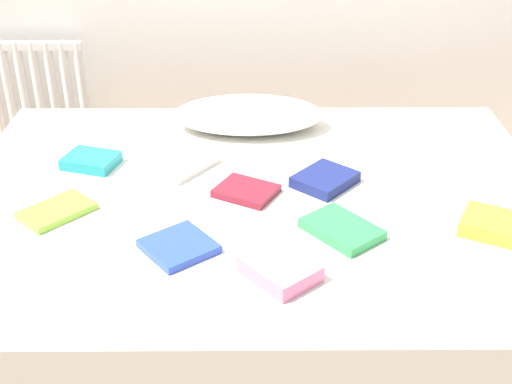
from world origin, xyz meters
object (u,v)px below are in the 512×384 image
textbook_navy (325,179)px  textbook_blue (179,246)px  textbook_white (186,164)px  textbook_maroon (246,191)px  textbook_teal (91,161)px  pillow (248,114)px  textbook_green (342,229)px  bed (256,258)px  textbook_pink (279,269)px  radiator (18,96)px  textbook_yellow (500,227)px  textbook_lime (57,211)px

textbook_navy → textbook_blue: bearing=171.8°
textbook_white → textbook_navy: textbook_navy is taller
textbook_maroon → textbook_teal: 0.58m
textbook_blue → pillow: bearing=39.3°
textbook_green → textbook_blue: bearing=-119.3°
textbook_navy → bed: bearing=147.3°
textbook_maroon → textbook_white: size_ratio=0.83×
textbook_green → textbook_white: 0.65m
bed → textbook_pink: textbook_pink is taller
textbook_green → textbook_navy: textbook_navy is taller
bed → textbook_pink: bearing=-82.5°
textbook_blue → textbook_teal: size_ratio=1.01×
radiator → textbook_pink: bearing=-53.5°
textbook_white → textbook_teal: textbook_teal is taller
textbook_green → textbook_yellow: textbook_yellow is taller
textbook_white → textbook_navy: 0.49m
pillow → textbook_maroon: pillow is taller
textbook_green → textbook_maroon: (-0.28, 0.24, -0.00)m
pillow → textbook_navy: (0.26, -0.46, -0.04)m
radiator → textbook_teal: bearing=-59.7°
textbook_blue → textbook_maroon: same height
textbook_pink → textbook_lime: bearing=-155.6°
textbook_pink → textbook_maroon: bearing=151.7°
textbook_maroon → bed: bearing=24.2°
bed → textbook_blue: (-0.22, -0.32, 0.26)m
textbook_pink → textbook_white: bearing=165.9°
textbook_maroon → textbook_white: textbook_white is taller
textbook_blue → textbook_teal: textbook_teal is taller
textbook_lime → textbook_yellow: (1.33, -0.12, 0.01)m
textbook_teal → textbook_yellow: size_ratio=0.82×
textbook_green → textbook_white: size_ratio=0.99×
pillow → textbook_white: (-0.22, -0.34, -0.04)m
textbook_green → textbook_white: textbook_white is taller
radiator → textbook_maroon: size_ratio=3.74×
textbook_blue → textbook_yellow: bearing=-32.8°
textbook_maroon → textbook_teal: textbook_teal is taller
textbook_blue → textbook_navy: textbook_navy is taller
textbook_teal → textbook_blue: bearing=-38.6°
radiator → textbook_lime: radiator is taller
textbook_green → textbook_pink: textbook_pink is taller
textbook_green → bed: bearing=-172.5°
textbook_green → textbook_yellow: size_ratio=1.01×
textbook_white → textbook_lime: bearing=165.7°
textbook_navy → textbook_yellow: bearing=-80.5°
textbook_blue → textbook_lime: textbook_blue is taller
bed → textbook_navy: 0.36m
textbook_blue → textbook_pink: textbook_pink is taller
bed → radiator: (-1.16, 1.20, 0.13)m
textbook_green → textbook_yellow: (0.46, -0.00, 0.01)m
textbook_teal → textbook_pink: bearing=-28.4°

